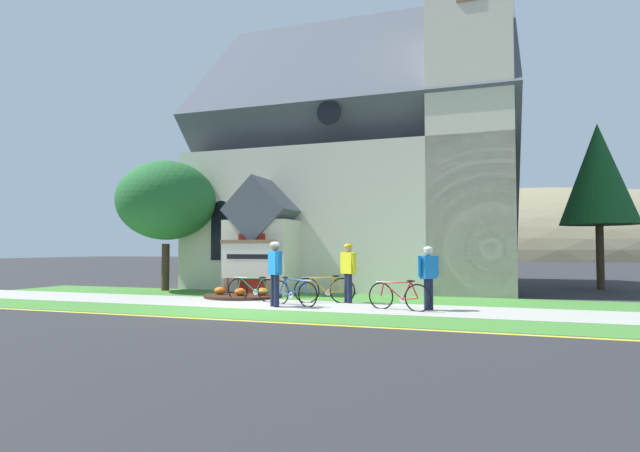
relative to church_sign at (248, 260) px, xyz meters
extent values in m
plane|color=#2B2B2D|center=(1.64, 0.50, -1.20)|extent=(140.00, 140.00, 0.00)
cube|color=#A8A59E|center=(2.21, -1.96, -1.20)|extent=(32.00, 2.49, 0.01)
cube|color=#427F33|center=(2.21, -4.13, -1.20)|extent=(32.00, 1.83, 0.01)
cube|color=#427F33|center=(2.21, 0.63, -1.20)|extent=(24.00, 2.71, 0.01)
cube|color=yellow|center=(2.21, -5.19, -1.20)|extent=(28.00, 0.16, 0.01)
cube|color=beige|center=(2.21, 7.48, 1.51)|extent=(12.58, 10.97, 5.42)
cube|color=#4C515B|center=(2.21, 7.48, 5.78)|extent=(13.08, 11.17, 11.17)
cube|color=beige|center=(7.07, 3.43, 5.04)|extent=(2.87, 2.87, 12.48)
cube|color=beige|center=(-0.05, 1.19, 0.10)|extent=(2.40, 1.60, 2.60)
cube|color=#4C515B|center=(-0.05, 1.19, 1.75)|extent=(2.40, 1.80, 2.40)
cube|color=maroon|center=(-0.05, 0.37, -0.15)|extent=(1.00, 0.06, 2.10)
cube|color=black|center=(-2.19, 1.96, 0.90)|extent=(0.76, 0.06, 1.90)
cone|color=black|center=(-2.19, 1.96, 1.85)|extent=(0.80, 0.06, 0.80)
cylinder|color=black|center=(2.21, 1.96, 5.31)|extent=(0.90, 0.06, 0.90)
cube|color=#7F6047|center=(-0.80, -0.02, -0.90)|extent=(0.12, 0.12, 0.60)
cube|color=#7F6047|center=(0.80, 0.03, -0.90)|extent=(0.12, 0.12, 0.60)
cube|color=silver|center=(0.00, 0.00, -0.02)|extent=(1.91, 0.14, 1.17)
cube|color=#7F6047|center=(0.00, 0.00, 0.63)|extent=(2.03, 0.18, 0.12)
cube|color=black|center=(0.00, -0.04, 0.12)|extent=(1.52, 0.06, 0.16)
cylinder|color=#382319|center=(0.00, -0.36, -1.15)|extent=(2.50, 2.50, 0.10)
ellipsoid|color=orange|center=(0.74, -0.43, -0.98)|extent=(0.36, 0.36, 0.24)
ellipsoid|color=gold|center=(0.01, 0.56, -0.98)|extent=(0.36, 0.36, 0.24)
ellipsoid|color=orange|center=(-0.72, -0.58, -0.98)|extent=(0.36, 0.36, 0.24)
ellipsoid|color=orange|center=(0.12, -0.78, -0.98)|extent=(0.36, 0.36, 0.24)
torus|color=black|center=(1.96, -1.85, -0.87)|extent=(0.67, 0.29, 0.70)
torus|color=black|center=(2.95, -2.25, -0.87)|extent=(0.67, 0.29, 0.70)
cylinder|color=#194CA5|center=(2.61, -2.12, -0.71)|extent=(0.55, 0.25, 0.45)
cylinder|color=#194CA5|center=(2.50, -2.07, -0.48)|extent=(0.75, 0.33, 0.08)
cylinder|color=#194CA5|center=(2.25, -1.97, -0.69)|extent=(0.26, 0.13, 0.48)
cylinder|color=#194CA5|center=(2.16, -1.93, -0.89)|extent=(0.41, 0.19, 0.09)
cylinder|color=#194CA5|center=(2.05, -1.89, -0.66)|extent=(0.22, 0.12, 0.43)
cylinder|color=#194CA5|center=(2.91, -2.23, -0.69)|extent=(0.12, 0.08, 0.38)
ellipsoid|color=black|center=(2.14, -1.93, -0.43)|extent=(0.25, 0.16, 0.05)
cylinder|color=silver|center=(2.87, -2.22, -0.48)|extent=(0.42, 0.19, 0.03)
cylinder|color=silver|center=(2.35, -2.01, -0.92)|extent=(0.17, 0.09, 0.18)
torus|color=black|center=(1.37, -1.40, -0.87)|extent=(0.71, 0.08, 0.71)
torus|color=black|center=(0.34, -1.34, -0.87)|extent=(0.71, 0.08, 0.71)
cylinder|color=#19723F|center=(0.69, -1.36, -0.72)|extent=(0.56, 0.07, 0.43)
cylinder|color=#19723F|center=(0.80, -1.36, -0.51)|extent=(0.77, 0.08, 0.04)
cylinder|color=#19723F|center=(1.07, -1.38, -0.71)|extent=(0.26, 0.05, 0.43)
cylinder|color=#19723F|center=(1.17, -1.39, -0.89)|extent=(0.42, 0.06, 0.09)
cylinder|color=#19723F|center=(1.28, -1.39, -0.69)|extent=(0.22, 0.05, 0.38)
cylinder|color=#19723F|center=(0.38, -1.34, -0.69)|extent=(0.12, 0.04, 0.36)
ellipsoid|color=black|center=(1.19, -1.39, -0.47)|extent=(0.24, 0.09, 0.05)
cylinder|color=silver|center=(0.42, -1.34, -0.49)|extent=(0.44, 0.05, 0.03)
cylinder|color=silver|center=(0.96, -1.37, -0.92)|extent=(0.18, 0.03, 0.18)
torus|color=black|center=(5.94, -2.35, -0.86)|extent=(0.70, 0.23, 0.72)
torus|color=black|center=(4.94, -2.07, -0.86)|extent=(0.70, 0.23, 0.72)
cylinder|color=#A51E19|center=(5.28, -2.17, -0.71)|extent=(0.55, 0.19, 0.43)
cylinder|color=#A51E19|center=(5.39, -2.20, -0.49)|extent=(0.75, 0.24, 0.08)
cylinder|color=#A51E19|center=(5.65, -2.27, -0.69)|extent=(0.26, 0.11, 0.46)
cylinder|color=#A51E19|center=(5.74, -2.30, -0.89)|extent=(0.41, 0.15, 0.09)
cylinder|color=#A51E19|center=(5.85, -2.33, -0.66)|extent=(0.22, 0.09, 0.41)
cylinder|color=#A51E19|center=(4.98, -2.08, -0.69)|extent=(0.12, 0.07, 0.36)
ellipsoid|color=black|center=(5.76, -2.30, -0.43)|extent=(0.25, 0.14, 0.05)
cylinder|color=silver|center=(5.02, -2.09, -0.49)|extent=(0.43, 0.15, 0.03)
cylinder|color=silver|center=(5.54, -2.24, -0.91)|extent=(0.18, 0.07, 0.18)
torus|color=black|center=(3.56, -0.96, -0.84)|extent=(0.74, 0.24, 0.76)
torus|color=black|center=(2.55, -1.25, -0.84)|extent=(0.74, 0.24, 0.76)
cylinder|color=orange|center=(2.90, -1.15, -0.69)|extent=(0.55, 0.19, 0.45)
cylinder|color=orange|center=(3.01, -1.12, -0.46)|extent=(0.76, 0.25, 0.07)
cylinder|color=orange|center=(3.27, -1.05, -0.67)|extent=(0.26, 0.11, 0.47)
cylinder|color=orange|center=(3.36, -1.02, -0.87)|extent=(0.42, 0.15, 0.09)
cylinder|color=orange|center=(3.47, -0.99, -0.64)|extent=(0.22, 0.10, 0.42)
cylinder|color=orange|center=(2.60, -1.24, -0.66)|extent=(0.12, 0.07, 0.37)
ellipsoid|color=black|center=(3.38, -1.01, -0.41)|extent=(0.25, 0.14, 0.05)
cylinder|color=silver|center=(2.64, -1.23, -0.46)|extent=(0.43, 0.15, 0.03)
cylinder|color=silver|center=(3.16, -1.08, -0.90)|extent=(0.18, 0.07, 0.18)
cylinder|color=#191E38|center=(2.02, -2.49, -0.76)|extent=(0.15, 0.15, 0.88)
cylinder|color=#191E38|center=(2.19, -2.63, -0.76)|extent=(0.15, 0.15, 0.88)
cube|color=blue|center=(2.10, -2.56, 0.00)|extent=(0.50, 0.48, 0.64)
sphere|color=#936B51|center=(2.10, -2.56, 0.44)|extent=(0.23, 0.23, 0.23)
ellipsoid|color=silver|center=(2.10, -2.56, 0.50)|extent=(0.37, 0.37, 0.16)
cylinder|color=blue|center=(1.91, -2.33, 0.04)|extent=(0.09, 0.20, 0.59)
cylinder|color=blue|center=(2.30, -2.79, 0.04)|extent=(0.09, 0.12, 0.58)
cylinder|color=#191E38|center=(3.79, -1.00, -0.77)|extent=(0.15, 0.15, 0.86)
cylinder|color=#191E38|center=(3.69, -0.93, -0.77)|extent=(0.15, 0.15, 0.86)
cube|color=yellow|center=(3.74, -0.96, -0.03)|extent=(0.51, 0.44, 0.63)
sphere|color=tan|center=(3.74, -0.96, 0.40)|extent=(0.22, 0.22, 0.22)
ellipsoid|color=gold|center=(3.74, -0.96, 0.46)|extent=(0.35, 0.36, 0.16)
cylinder|color=yellow|center=(3.96, -1.16, 0.00)|extent=(0.09, 0.22, 0.57)
cylinder|color=yellow|center=(3.52, -0.77, 0.00)|extent=(0.09, 0.18, 0.57)
cylinder|color=#191E38|center=(6.21, -1.95, -0.79)|extent=(0.15, 0.15, 0.82)
cylinder|color=#191E38|center=(6.13, -2.05, -0.79)|extent=(0.15, 0.15, 0.82)
cube|color=blue|center=(6.17, -2.00, -0.09)|extent=(0.44, 0.49, 0.60)
sphere|color=beige|center=(6.17, -2.00, 0.32)|extent=(0.21, 0.21, 0.21)
ellipsoid|color=silver|center=(6.17, -2.00, 0.38)|extent=(0.34, 0.34, 0.15)
cylinder|color=blue|center=(6.37, -1.80, -0.06)|extent=(0.09, 0.09, 0.54)
cylinder|color=blue|center=(5.97, -2.20, -0.06)|extent=(0.09, 0.14, 0.54)
cylinder|color=#3D2D1E|center=(11.74, 6.92, 0.06)|extent=(0.29, 0.29, 2.52)
cone|color=#14471E|center=(11.74, 6.92, 3.32)|extent=(2.90, 2.90, 4.01)
cylinder|color=#3D2D1E|center=(-4.07, 1.16, -0.31)|extent=(0.29, 0.29, 1.78)
ellipsoid|color=#23662D|center=(-4.07, 1.16, 2.24)|extent=(3.72, 3.72, 3.02)
ellipsoid|color=#847A5B|center=(12.01, 70.55, -1.20)|extent=(86.64, 37.76, 21.97)
camera|label=1|loc=(7.72, -15.33, 0.39)|focal=28.51mm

